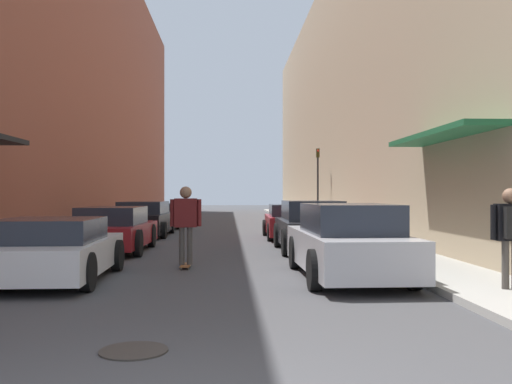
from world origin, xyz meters
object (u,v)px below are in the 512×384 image
at_px(pedestrian, 511,226).
at_px(parked_car_right_1, 311,227).
at_px(parked_car_left_1, 114,230).
at_px(traffic_light, 318,177).
at_px(manhole_cover, 134,351).
at_px(parked_car_left_0, 52,250).
at_px(parked_car_right_2, 292,222).
at_px(parked_car_left_2, 145,219).
at_px(parked_car_right_0, 347,243).
at_px(parked_car_left_3, 163,216).
at_px(skateboarder, 186,218).

bearing_deg(pedestrian, parked_car_right_1, 106.55).
relative_size(parked_car_left_1, traffic_light, 1.12).
bearing_deg(parked_car_left_1, manhole_cover, -77.62).
height_order(manhole_cover, pedestrian, pedestrian).
relative_size(parked_car_left_0, parked_car_right_2, 0.98).
bearing_deg(parked_car_left_1, pedestrian, -43.45).
xyz_separation_m(parked_car_left_2, manhole_cover, (2.21, -15.86, -0.62)).
bearing_deg(parked_car_right_0, pedestrian, -43.28).
bearing_deg(parked_car_right_2, manhole_cover, -102.62).
bearing_deg(parked_car_left_3, parked_car_right_0, -71.96).
relative_size(parked_car_right_0, skateboarder, 2.58).
xyz_separation_m(parked_car_left_0, manhole_cover, (2.28, -4.79, -0.56)).
xyz_separation_m(parked_car_left_0, pedestrian, (7.65, -1.98, 0.53)).
xyz_separation_m(parked_car_left_2, parked_car_right_0, (5.42, -11.04, 0.05)).
xyz_separation_m(parked_car_left_1, traffic_light, (7.66, 12.76, 1.82)).
bearing_deg(pedestrian, parked_car_left_2, 120.10).
xyz_separation_m(parked_car_right_2, pedestrian, (2.11, -11.72, 0.51)).
xyz_separation_m(parked_car_right_2, skateboarder, (-3.21, -8.02, 0.49)).
bearing_deg(parked_car_left_1, parked_car_left_3, 89.62).
relative_size(parked_car_left_3, parked_car_right_1, 1.05).
xyz_separation_m(parked_car_left_2, parked_car_right_1, (5.47, -6.00, 0.05)).
height_order(parked_car_left_3, traffic_light, traffic_light).
height_order(traffic_light, pedestrian, traffic_light).
relative_size(parked_car_left_2, parked_car_right_0, 1.04).
bearing_deg(parked_car_left_0, pedestrian, -14.55).
height_order(parked_car_left_3, pedestrian, pedestrian).
bearing_deg(pedestrian, skateboarder, 145.20).
relative_size(parked_car_right_2, manhole_cover, 5.94).
bearing_deg(skateboarder, parked_car_right_0, -27.82).
relative_size(parked_car_left_0, pedestrian, 2.59).
xyz_separation_m(parked_car_right_0, parked_car_right_2, (0.04, 9.69, -0.08)).
bearing_deg(traffic_light, parked_car_right_1, -99.78).
distance_m(parked_car_right_0, pedestrian, 2.98).
bearing_deg(parked_car_left_3, parked_car_left_0, -90.60).
xyz_separation_m(parked_car_left_0, parked_car_right_2, (5.53, 9.73, 0.02)).
height_order(parked_car_left_0, parked_car_right_2, parked_car_right_2).
bearing_deg(pedestrian, traffic_light, 89.67).
xyz_separation_m(parked_car_left_2, traffic_light, (7.69, 6.85, 1.79)).
bearing_deg(parked_car_left_2, parked_car_left_0, -90.39).
relative_size(parked_car_right_0, pedestrian, 2.89).
xyz_separation_m(manhole_cover, traffic_light, (5.48, 22.71, 2.42)).
distance_m(parked_car_left_2, parked_car_right_0, 12.30).
relative_size(skateboarder, pedestrian, 1.12).
relative_size(parked_car_left_0, parked_car_left_2, 0.86).
relative_size(parked_car_right_0, parked_car_right_2, 1.09).
height_order(parked_car_left_2, parked_car_left_3, parked_car_left_2).
distance_m(parked_car_left_0, manhole_cover, 5.33).
relative_size(parked_car_right_2, pedestrian, 2.65).
distance_m(parked_car_left_1, parked_car_right_2, 7.10).
distance_m(parked_car_left_1, parked_car_left_3, 11.22).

